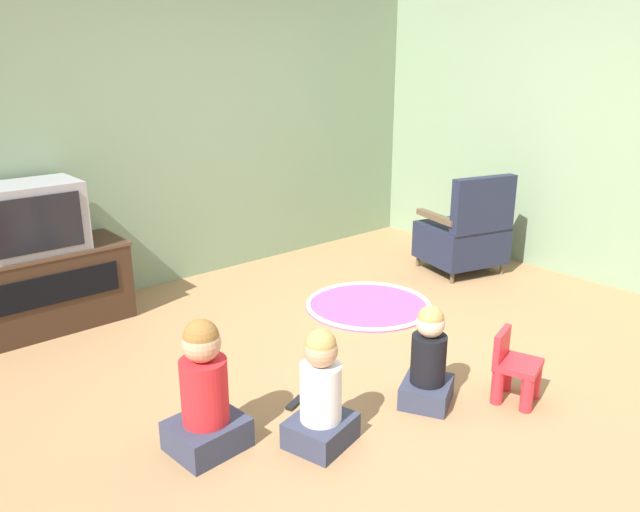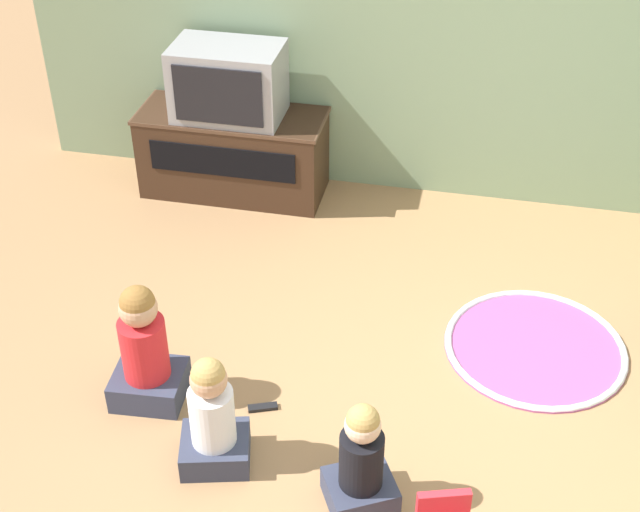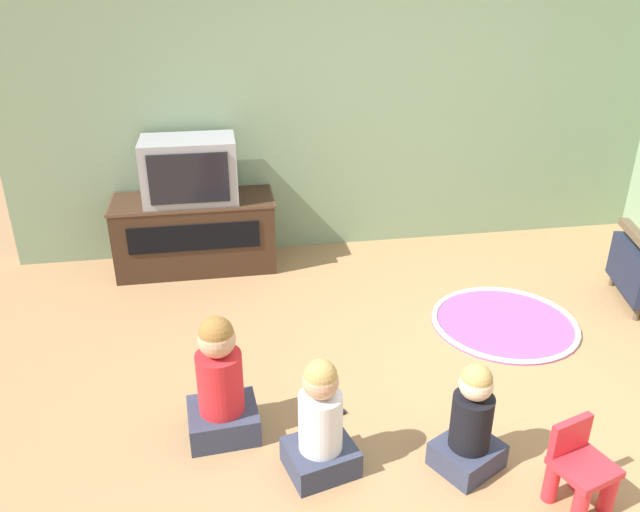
{
  "view_description": "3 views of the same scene",
  "coord_description": "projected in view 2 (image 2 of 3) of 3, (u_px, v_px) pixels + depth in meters",
  "views": [
    {
      "loc": [
        -2.75,
        -2.44,
        1.89
      ],
      "look_at": [
        -0.43,
        0.24,
        0.75
      ],
      "focal_mm": 35.0,
      "sensor_mm": 36.0,
      "label": 1
    },
    {
      "loc": [
        0.14,
        -3.09,
        3.28
      ],
      "look_at": [
        -0.62,
        0.48,
        0.65
      ],
      "focal_mm": 50.0,
      "sensor_mm": 36.0,
      "label": 2
    },
    {
      "loc": [
        -1.34,
        -2.66,
        2.25
      ],
      "look_at": [
        -0.82,
        0.4,
        0.79
      ],
      "focal_mm": 35.0,
      "sensor_mm": 36.0,
      "label": 3
    }
  ],
  "objects": [
    {
      "name": "ground_plane",
      "position": [
        423.0,
        434.0,
        4.39
      ],
      "size": [
        30.0,
        30.0,
        0.0
      ],
      "primitive_type": "plane",
      "color": "#9E754C"
    },
    {
      "name": "child_watching_left",
      "position": [
        212.0,
        419.0,
        4.09
      ],
      "size": [
        0.38,
        0.35,
        0.63
      ],
      "rotation": [
        0.0,
        0.0,
        0.25
      ],
      "color": "#33384C",
      "rests_on": "ground_plane"
    },
    {
      "name": "child_watching_center",
      "position": [
        145.0,
        352.0,
        4.43
      ],
      "size": [
        0.38,
        0.34,
        0.7
      ],
      "rotation": [
        0.0,
        0.0,
        0.07
      ],
      "color": "#33384C",
      "rests_on": "ground_plane"
    },
    {
      "name": "remote_control",
      "position": [
        263.0,
        408.0,
        4.52
      ],
      "size": [
        0.16,
        0.1,
        0.02
      ],
      "rotation": [
        0.0,
        0.0,
        0.37
      ],
      "color": "black",
      "rests_on": "ground_plane"
    },
    {
      "name": "television",
      "position": [
        228.0,
        82.0,
        5.76
      ],
      "size": [
        0.71,
        0.46,
        0.48
      ],
      "color": "#939399",
      "rests_on": "tv_cabinet"
    },
    {
      "name": "tv_cabinet",
      "position": [
        233.0,
        151.0,
        6.07
      ],
      "size": [
        1.26,
        0.51,
        0.59
      ],
      "color": "#382316",
      "rests_on": "ground_plane"
    },
    {
      "name": "play_mat",
      "position": [
        535.0,
        347.0,
        4.89
      ],
      "size": [
        0.99,
        0.99,
        0.04
      ],
      "color": "#A54C8C",
      "rests_on": "ground_plane"
    },
    {
      "name": "child_watching_right",
      "position": [
        361.0,
        463.0,
        3.91
      ],
      "size": [
        0.39,
        0.37,
        0.59
      ],
      "rotation": [
        0.0,
        0.0,
        0.49
      ],
      "color": "#33384C",
      "rests_on": "ground_plane"
    }
  ]
}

